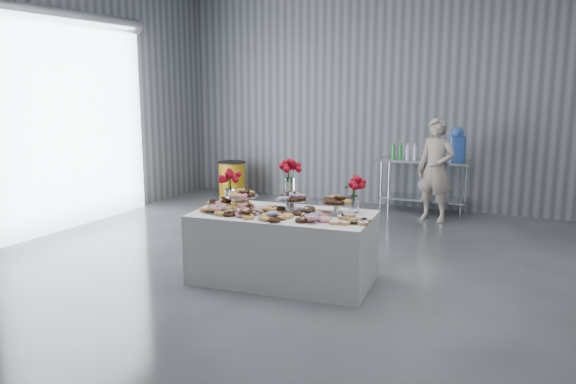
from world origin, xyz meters
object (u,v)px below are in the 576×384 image
person (436,170)px  trash_barrel (232,179)px  water_jug (457,146)px  display_table (283,247)px  prep_table (424,176)px

person → trash_barrel: person is taller
water_jug → trash_barrel: 4.17m
display_table → trash_barrel: size_ratio=2.78×
prep_table → trash_barrel: 3.60m
person → prep_table: bearing=134.2°
display_table → person: 3.69m
water_jug → display_table: bearing=-106.0°
prep_table → trash_barrel: (-3.58, -0.20, -0.28)m
prep_table → person: size_ratio=0.93×
prep_table → water_jug: water_jug is taller
display_table → trash_barrel: bearing=127.6°
prep_table → water_jug: (0.50, -0.00, 0.53)m
display_table → prep_table: prep_table is taller
trash_barrel → person: bearing=-3.9°
prep_table → person: person is taller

